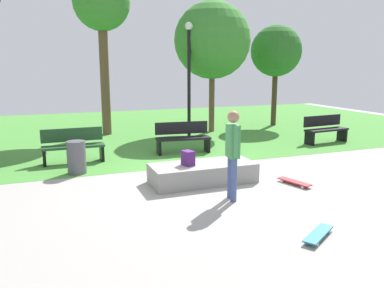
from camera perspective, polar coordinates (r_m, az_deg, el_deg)
ground_plane at (r=8.96m, az=0.60°, el=-5.01°), size 28.00×28.00×0.00m
grass_lawn at (r=16.02m, az=-9.25°, el=2.22°), size 26.60×12.98×0.01m
concrete_ledge at (r=8.56m, az=1.60°, el=-4.31°), size 2.32×0.96×0.43m
backpack_on_ledge at (r=8.32m, az=-0.59°, el=-2.10°), size 0.25×0.32×0.32m
skater_performing_trick at (r=7.31m, az=6.05°, el=-0.64°), size 0.25×0.43×1.73m
skateboard_by_ledge at (r=8.72m, az=14.94°, el=-5.42°), size 0.41×0.82×0.08m
skateboard_spare at (r=6.24m, az=18.21°, el=-12.54°), size 0.78×0.60×0.08m
park_bench_near_lamppost at (r=11.40m, az=-1.38°, el=1.06°), size 1.64×0.62×0.91m
park_bench_near_path at (r=10.73m, az=-17.22°, el=-0.12°), size 1.61×0.49×0.91m
park_bench_center_lawn at (r=13.69m, az=19.12°, el=2.19°), size 1.64×0.63×0.91m
tree_leaning_ash at (r=15.09m, az=3.02°, el=15.04°), size 2.89×2.89×4.94m
tree_broad_elm at (r=14.86m, az=-13.25°, el=19.30°), size 2.03×2.03×5.79m
tree_tall_oak at (r=17.05m, az=12.36°, el=13.24°), size 2.14×2.14×4.23m
lamp_post at (r=13.90m, az=-0.45°, el=11.19°), size 0.28×0.28×4.04m
trash_bin at (r=9.62m, az=-16.74°, el=-1.91°), size 0.44×0.44×0.79m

